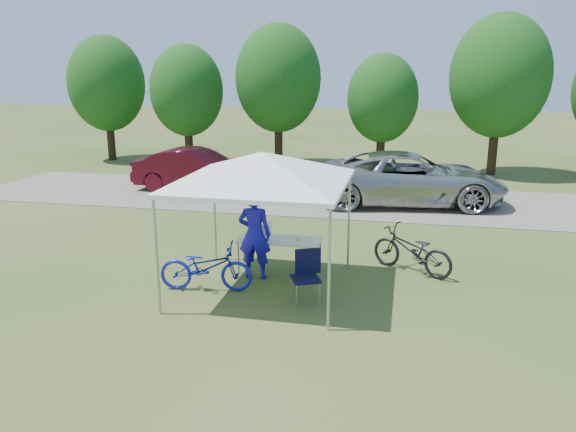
# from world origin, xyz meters

# --- Properties ---
(ground) EXTENTS (100.00, 100.00, 0.00)m
(ground) POSITION_xyz_m (0.00, 0.00, 0.00)
(ground) COLOR #2D5119
(ground) RESTS_ON ground
(gravel_strip) EXTENTS (24.00, 5.00, 0.02)m
(gravel_strip) POSITION_xyz_m (0.00, 8.00, 0.01)
(gravel_strip) COLOR gray
(gravel_strip) RESTS_ON ground
(canopy) EXTENTS (4.53, 4.53, 3.00)m
(canopy) POSITION_xyz_m (0.00, 0.00, 2.65)
(canopy) COLOR #A5A5AA
(canopy) RESTS_ON ground
(treeline) EXTENTS (24.89, 4.28, 6.30)m
(treeline) POSITION_xyz_m (-0.29, 14.05, 3.53)
(treeline) COLOR #382314
(treeline) RESTS_ON ground
(folding_table) EXTENTS (1.75, 0.73, 0.72)m
(folding_table) POSITION_xyz_m (0.09, 1.06, 0.68)
(folding_table) COLOR white
(folding_table) RESTS_ON ground
(folding_chair) EXTENTS (0.65, 0.69, 0.97)m
(folding_chair) POSITION_xyz_m (0.92, -0.32, 0.57)
(folding_chair) COLOR black
(folding_chair) RESTS_ON ground
(cooler) EXTENTS (0.45, 0.30, 0.32)m
(cooler) POSITION_xyz_m (-0.34, 1.06, 0.88)
(cooler) COLOR white
(cooler) RESTS_ON folding_table
(ice_cream_cup) EXTENTS (0.07, 0.07, 0.05)m
(ice_cream_cup) POSITION_xyz_m (0.50, 1.01, 0.74)
(ice_cream_cup) COLOR yellow
(ice_cream_cup) RESTS_ON folding_table
(cyclist) EXTENTS (0.69, 0.47, 1.86)m
(cyclist) POSITION_xyz_m (-0.33, 0.60, 0.93)
(cyclist) COLOR #1B16B3
(cyclist) RESTS_ON ground
(bike_blue) EXTENTS (1.88, 0.88, 0.95)m
(bike_blue) POSITION_xyz_m (-1.08, -0.27, 0.48)
(bike_blue) COLOR #141FB4
(bike_blue) RESTS_ON ground
(bike_dark) EXTENTS (1.94, 1.48, 0.98)m
(bike_dark) POSITION_xyz_m (2.84, 1.58, 0.49)
(bike_dark) COLOR black
(bike_dark) RESTS_ON ground
(minivan) EXTENTS (6.21, 3.47, 1.64)m
(minivan) POSITION_xyz_m (2.76, 7.86, 0.84)
(minivan) COLOR #AAABA7
(minivan) RESTS_ON gravel_strip
(sedan) EXTENTS (4.49, 1.74, 1.46)m
(sedan) POSITION_xyz_m (-4.56, 8.35, 0.75)
(sedan) COLOR #430B16
(sedan) RESTS_ON gravel_strip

